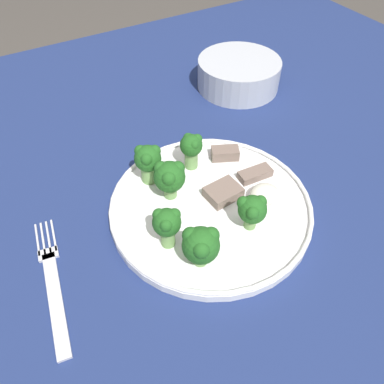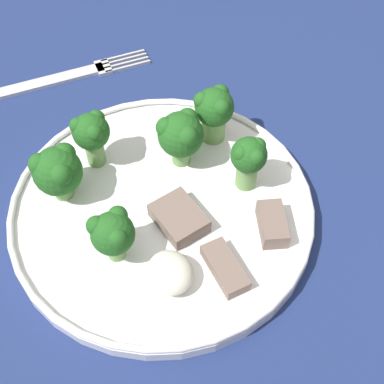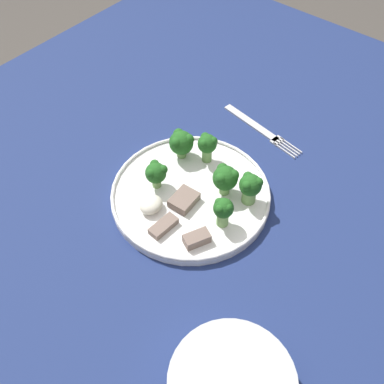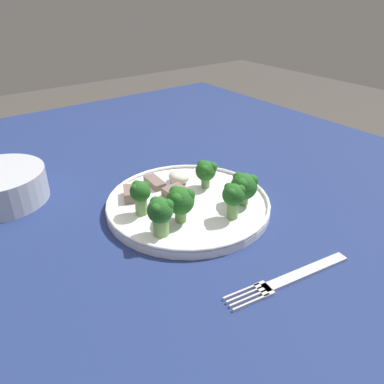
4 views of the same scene
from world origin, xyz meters
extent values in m
cube|color=navy|center=(0.00, 0.00, 0.73)|extent=(1.36, 1.18, 0.03)
cylinder|color=brown|center=(0.62, -0.53, 0.36)|extent=(0.06, 0.06, 0.71)
cylinder|color=white|center=(-0.02, -0.01, 0.75)|extent=(0.27, 0.27, 0.01)
torus|color=white|center=(-0.02, -0.01, 0.76)|extent=(0.27, 0.27, 0.01)
cube|color=silver|center=(-0.24, -0.04, 0.75)|extent=(0.04, 0.14, 0.00)
cube|color=silver|center=(-0.23, 0.03, 0.75)|extent=(0.03, 0.02, 0.00)
cube|color=silver|center=(-0.21, 0.05, 0.75)|extent=(0.01, 0.05, 0.00)
cube|color=silver|center=(-0.22, 0.05, 0.75)|extent=(0.01, 0.05, 0.00)
cube|color=silver|center=(-0.23, 0.05, 0.75)|extent=(0.01, 0.05, 0.00)
cube|color=silver|center=(-0.23, 0.05, 0.75)|extent=(0.01, 0.05, 0.00)
cylinder|color=#B7BCC6|center=(0.20, 0.23, 0.77)|extent=(0.15, 0.15, 0.05)
cylinder|color=silver|center=(0.20, 0.23, 0.77)|extent=(0.13, 0.13, 0.04)
cylinder|color=#709E56|center=(-0.06, 0.07, 0.77)|extent=(0.02, 0.02, 0.03)
sphere|color=#215B1E|center=(-0.06, 0.07, 0.80)|extent=(0.04, 0.04, 0.04)
sphere|color=#215B1E|center=(-0.05, 0.07, 0.80)|extent=(0.02, 0.02, 0.02)
sphere|color=#215B1E|center=(-0.07, 0.08, 0.80)|extent=(0.02, 0.02, 0.02)
sphere|color=#215B1E|center=(-0.07, 0.06, 0.80)|extent=(0.02, 0.02, 0.02)
cylinder|color=#709E56|center=(0.00, 0.07, 0.77)|extent=(0.02, 0.02, 0.03)
sphere|color=#215B1E|center=(0.00, 0.07, 0.79)|extent=(0.03, 0.03, 0.03)
sphere|color=#215B1E|center=(0.01, 0.07, 0.80)|extent=(0.01, 0.01, 0.01)
sphere|color=#215B1E|center=(0.00, 0.07, 0.80)|extent=(0.01, 0.01, 0.01)
sphere|color=#215B1E|center=(0.00, 0.06, 0.80)|extent=(0.01, 0.01, 0.01)
cylinder|color=#709E56|center=(-0.05, 0.03, 0.77)|extent=(0.02, 0.02, 0.02)
sphere|color=#215B1E|center=(-0.05, 0.03, 0.79)|extent=(0.04, 0.04, 0.04)
sphere|color=#215B1E|center=(-0.04, 0.03, 0.80)|extent=(0.02, 0.02, 0.02)
sphere|color=#215B1E|center=(-0.06, 0.04, 0.80)|extent=(0.02, 0.02, 0.02)
sphere|color=#215B1E|center=(-0.06, 0.02, 0.80)|extent=(0.02, 0.02, 0.02)
cylinder|color=#709E56|center=(-0.09, -0.04, 0.77)|extent=(0.02, 0.02, 0.03)
sphere|color=#215B1E|center=(-0.09, -0.04, 0.80)|extent=(0.03, 0.03, 0.03)
sphere|color=#215B1E|center=(-0.08, -0.04, 0.80)|extent=(0.02, 0.02, 0.02)
sphere|color=#215B1E|center=(-0.10, -0.03, 0.80)|extent=(0.02, 0.02, 0.02)
sphere|color=#215B1E|center=(-0.10, -0.05, 0.80)|extent=(0.02, 0.02, 0.02)
cylinder|color=#709E56|center=(0.01, -0.07, 0.76)|extent=(0.02, 0.02, 0.02)
sphere|color=#215B1E|center=(0.01, -0.07, 0.79)|extent=(0.04, 0.04, 0.04)
sphere|color=#215B1E|center=(0.02, -0.07, 0.80)|extent=(0.02, 0.02, 0.02)
sphere|color=#215B1E|center=(0.00, -0.06, 0.80)|extent=(0.02, 0.02, 0.02)
sphere|color=#215B1E|center=(0.00, -0.08, 0.80)|extent=(0.02, 0.02, 0.02)
cylinder|color=#709E56|center=(-0.07, -0.08, 0.76)|extent=(0.02, 0.02, 0.02)
sphere|color=#215B1E|center=(-0.07, -0.08, 0.79)|extent=(0.04, 0.04, 0.04)
sphere|color=#215B1E|center=(-0.06, -0.08, 0.80)|extent=(0.02, 0.02, 0.02)
sphere|color=#215B1E|center=(-0.08, -0.07, 0.80)|extent=(0.02, 0.02, 0.02)
sphere|color=#215B1E|center=(-0.08, -0.09, 0.80)|extent=(0.02, 0.02, 0.02)
cube|color=#756056|center=(0.01, -0.01, 0.76)|extent=(0.05, 0.04, 0.01)
cube|color=#756056|center=(0.07, 0.00, 0.76)|extent=(0.05, 0.02, 0.01)
cube|color=#756056|center=(0.05, 0.06, 0.76)|extent=(0.05, 0.04, 0.02)
ellipsoid|color=silver|center=(0.05, -0.04, 0.77)|extent=(0.04, 0.04, 0.02)
camera|label=1|loc=(-0.20, -0.29, 1.13)|focal=35.00mm
camera|label=2|loc=(0.24, -0.13, 1.14)|focal=50.00mm
camera|label=3|loc=(0.35, 0.30, 1.34)|focal=42.00mm
camera|label=4|loc=(-0.45, 0.30, 1.08)|focal=35.00mm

